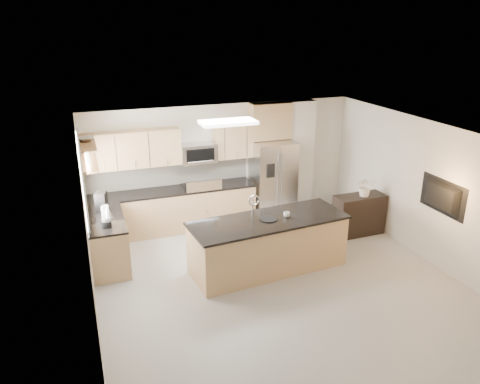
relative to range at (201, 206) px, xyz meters
name	(u,v)px	position (x,y,z in m)	size (l,w,h in m)	color
floor	(281,287)	(0.60, -2.92, -0.47)	(6.50, 6.50, 0.00)	#AAA8A2
ceiling	(286,138)	(0.60, -2.92, 2.13)	(6.00, 6.50, 0.02)	white
wall_back	(222,163)	(0.60, 0.33, 0.83)	(6.00, 0.02, 2.60)	beige
wall_front	(420,340)	(0.60, -6.17, 0.83)	(6.00, 0.02, 2.60)	beige
wall_left	(89,246)	(-2.40, -2.92, 0.83)	(0.02, 6.50, 2.60)	beige
wall_right	(435,195)	(3.60, -2.92, 0.83)	(0.02, 6.50, 2.60)	beige
back_counter	(173,209)	(-0.63, 0.01, 0.00)	(3.55, 0.66, 1.44)	tan
left_counter	(108,241)	(-2.07, -1.07, -0.01)	(0.66, 1.50, 0.92)	tan
range	(201,206)	(0.00, 0.00, 0.00)	(0.76, 0.64, 1.14)	black
upper_cabinets	(164,147)	(-0.70, 0.16, 1.35)	(3.50, 0.33, 0.75)	tan
microwave	(198,153)	(0.00, 0.12, 1.16)	(0.76, 0.40, 0.40)	#B9B9BB
refrigerator	(273,180)	(1.66, -0.05, 0.42)	(0.92, 0.78, 1.78)	#B9B9BB
partition_column	(299,157)	(2.42, 0.18, 0.83)	(0.60, 0.30, 2.60)	beige
window	(83,182)	(-2.38, -1.07, 1.18)	(0.04, 1.15, 1.65)	white
shelf_lower	(88,163)	(-2.25, -0.97, 1.48)	(0.30, 1.20, 0.04)	#9C703E
shelf_upper	(86,142)	(-2.25, -0.97, 1.85)	(0.30, 1.20, 0.04)	#9C703E
ceiling_fixture	(228,122)	(0.20, -1.32, 2.09)	(1.00, 0.50, 0.06)	white
island	(268,244)	(0.64, -2.23, 0.02)	(2.91, 1.27, 1.40)	tan
credenza	(359,215)	(3.02, -1.49, -0.04)	(1.07, 0.45, 0.86)	black
cup	(287,215)	(0.98, -2.25, 0.55)	(0.12, 0.12, 0.10)	silver
platter	(269,219)	(0.63, -2.24, 0.51)	(0.32, 0.32, 0.02)	black
blender	(106,218)	(-2.07, -1.48, 0.62)	(0.17, 0.17, 0.39)	black
kettle	(107,211)	(-2.02, -1.04, 0.56)	(0.20, 0.20, 0.26)	#B9B9BB
coffee_maker	(101,202)	(-2.09, -0.69, 0.62)	(0.26, 0.28, 0.37)	black
bowl	(85,139)	(-2.25, -0.97, 1.91)	(0.36, 0.36, 0.09)	#B9B9BB
flower_vase	(366,181)	(3.10, -1.54, 0.70)	(0.58, 0.50, 0.64)	white
television	(439,197)	(3.51, -3.12, 0.88)	(1.08, 0.14, 0.62)	black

